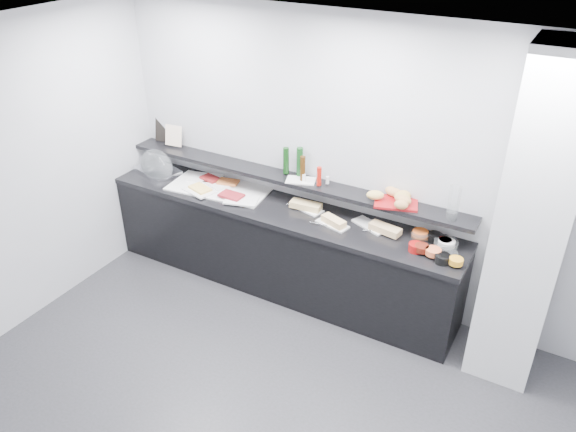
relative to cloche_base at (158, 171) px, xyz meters
The scene contains 57 objects.
ground 2.96m from the cloche_base, 38.14° to the right, with size 5.00×5.00×0.00m, color #2D2D30.
back_wall 2.27m from the cloche_base, ahead, with size 5.00×0.02×2.70m, color #AEB0B6.
ceiling 3.33m from the cloche_base, 38.14° to the right, with size 5.00×5.00×0.00m, color white.
column 3.74m from the cloche_base, ahead, with size 0.50×0.50×2.70m, color silver.
buffet_cabinet 1.59m from the cloche_base, ahead, with size 3.60×0.60×0.85m, color black.
counter_top 1.52m from the cloche_base, ahead, with size 3.62×0.62×0.05m, color black.
wall_shelf 1.53m from the cloche_base, ahead, with size 3.60×0.25×0.04m, color black.
cloche_base is the anchor object (origin of this frame).
cloche_dome 0.14m from the cloche_base, 48.48° to the right, with size 0.42×0.28×0.34m, color white.
linen_runner 0.80m from the cloche_base, ahead, with size 1.02×0.48×0.01m, color white.
platter_meat_a 0.56m from the cloche_base, 10.46° to the left, with size 0.34×0.23×0.01m, color white.
food_meat_a 0.64m from the cloche_base, ahead, with size 0.20×0.13×0.02m, color maroon.
platter_salmon 0.75m from the cloche_base, ahead, with size 0.28×0.18×0.01m, color white.
food_salmon 0.84m from the cloche_base, ahead, with size 0.21×0.13×0.02m, color #C56028.
platter_cheese 0.69m from the cloche_base, 13.23° to the right, with size 0.31×0.21×0.01m, color white.
food_cheese 0.69m from the cloche_base, 12.09° to the right, with size 0.22×0.14×0.02m, color #FBCD61.
platter_meat_b 1.16m from the cloche_base, ahead, with size 0.31×0.21×0.01m, color white.
food_meat_b 1.04m from the cloche_base, ahead, with size 0.23×0.15×0.02m, color maroon.
sandwich_plate_left 1.77m from the cloche_base, ahead, with size 0.33×0.14×0.01m, color white.
sandwich_food_left 1.76m from the cloche_base, ahead, with size 0.30×0.11×0.06m, color #DFBA74.
tongs_left 1.65m from the cloche_base, ahead, with size 0.01×0.01×0.16m, color #AEB1B5.
sandwich_plate_mid 2.11m from the cloche_base, ahead, with size 0.30×0.13×0.01m, color silver.
sandwich_food_mid 2.12m from the cloche_base, ahead, with size 0.24×0.09×0.06m, color #DFB275.
tongs_mid 2.01m from the cloche_base, ahead, with size 0.01×0.01×0.16m, color #B9BBC0.
sandwich_plate_right 2.41m from the cloche_base, ahead, with size 0.34×0.14×0.01m, color silver.
sandwich_food_right 2.57m from the cloche_base, ahead, with size 0.28×0.11×0.06m, color tan.
tongs_right 2.46m from the cloche_base, ahead, with size 0.01×0.01×0.16m, color silver.
bowl_glass_fruit 2.87m from the cloche_base, ahead, with size 0.14×0.14×0.07m, color silver.
fill_glass_fruit 2.86m from the cloche_base, ahead, with size 0.14×0.14×0.05m, color orange.
bowl_black_jam 2.98m from the cloche_base, ahead, with size 0.12×0.12×0.07m, color black.
fill_black_jam 3.09m from the cloche_base, ahead, with size 0.11×0.11×0.05m, color #610E0D.
bowl_glass_cream 3.10m from the cloche_base, ahead, with size 0.20×0.20×0.07m, color white.
fill_glass_cream 3.10m from the cloche_base, ahead, with size 0.14×0.14×0.05m, color white.
bowl_red_jam 2.89m from the cloche_base, ahead, with size 0.12×0.12×0.07m, color maroon.
fill_red_jam 2.94m from the cloche_base, ahead, with size 0.12×0.12×0.05m, color #53150B.
bowl_glass_salmon 3.16m from the cloche_base, ahead, with size 0.17×0.17×0.07m, color silver.
fill_glass_salmon 3.04m from the cloche_base, ahead, with size 0.13×0.13×0.05m, color orange.
bowl_black_fruit 3.14m from the cloche_base, ahead, with size 0.13×0.13×0.07m, color black.
fill_black_fruit 3.25m from the cloche_base, ahead, with size 0.11×0.11×0.05m, color orange.
framed_print 0.45m from the cloche_base, 106.09° to the left, with size 0.22×0.02×0.26m, color black.
print_art 0.42m from the cloche_base, 57.04° to the left, with size 0.20×0.00×0.22m, color beige.
condiment_tray 1.69m from the cloche_base, ahead, with size 0.27×0.17×0.01m, color white.
bottle_green_a 1.54m from the cloche_base, ahead, with size 0.06×0.06×0.26m, color black.
bottle_brown 1.73m from the cloche_base, ahead, with size 0.05×0.05×0.24m, color #39220A.
bottle_green_b 1.67m from the cloche_base, ahead, with size 0.06×0.06×0.28m, color #103B15.
bottle_hot 1.90m from the cloche_base, ahead, with size 0.04×0.04×0.18m, color #B4170C.
shaker_salt 1.73m from the cloche_base, ahead, with size 0.04×0.04×0.07m, color white.
shaker_pepper 1.95m from the cloche_base, ahead, with size 0.03×0.03×0.07m, color silver.
bread_tray 2.62m from the cloche_base, ahead, with size 0.37×0.26×0.02m, color maroon.
bread_roll_nw 2.55m from the cloche_base, ahead, with size 0.13×0.08×0.08m, color tan.
bread_roll_n 2.58m from the cloche_base, ahead, with size 0.13×0.08×0.08m, color #C08249.
bread_roll_ne 2.67m from the cloche_base, ahead, with size 0.13×0.08×0.08m, color tan.
bread_roll_sw 2.45m from the cloche_base, ahead, with size 0.15×0.10×0.08m, color gold.
bread_roll_s 2.70m from the cloche_base, ahead, with size 0.12×0.08×0.08m, color #B37A44.
bread_roll_midw 2.67m from the cloche_base, ahead, with size 0.16×0.10×0.08m, color #B29344.
bread_roll_mide 2.68m from the cloche_base, ahead, with size 0.16×0.10×0.08m, color #AE7B42.
carafe 3.12m from the cloche_base, ahead, with size 0.10×0.10×0.30m, color silver.
Camera 1 is at (1.68, -2.32, 3.47)m, focal length 35.00 mm.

